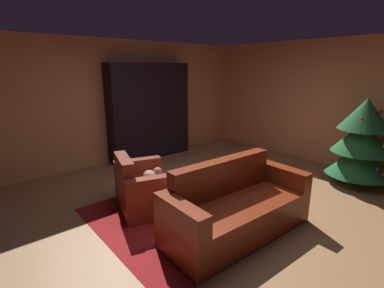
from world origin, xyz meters
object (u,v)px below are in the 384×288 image
bottle_on_table (205,180)px  decorated_tree (361,141)px  couch_red (236,209)px  armchair_red (143,189)px  coffee_table (193,191)px  book_stack_on_table (196,184)px  bookshelf_unit (154,112)px

bottle_on_table → decorated_tree: (0.88, 2.86, 0.24)m
couch_red → armchair_red: bearing=-157.4°
coffee_table → book_stack_on_table: (0.04, 0.03, 0.10)m
couch_red → bottle_on_table: (-0.52, -0.04, 0.24)m
armchair_red → bottle_on_table: armchair_red is taller
book_stack_on_table → decorated_tree: (0.91, 2.99, 0.28)m
bottle_on_table → decorated_tree: 3.00m
book_stack_on_table → bottle_on_table: 0.14m
bookshelf_unit → couch_red: 3.59m
armchair_red → book_stack_on_table: armchair_red is taller
bookshelf_unit → coffee_table: 3.08m
couch_red → bottle_on_table: 0.57m
armchair_red → bottle_on_table: (0.80, 0.51, 0.26)m
armchair_red → couch_red: 1.43m
coffee_table → couch_red: bearing=18.9°
coffee_table → armchair_red: bearing=-154.5°
couch_red → book_stack_on_table: (-0.56, -0.17, 0.20)m
book_stack_on_table → bottle_on_table: (0.04, 0.13, 0.04)m
armchair_red → bottle_on_table: bearing=32.3°
armchair_red → couch_red: size_ratio=0.59×
bookshelf_unit → coffee_table: bearing=-23.5°
armchair_red → decorated_tree: bearing=63.5°
bookshelf_unit → couch_red: size_ratio=1.07×
armchair_red → coffee_table: 0.81m
coffee_table → bottle_on_table: 0.23m
book_stack_on_table → bottle_on_table: bottle_on_table is taller
armchair_red → decorated_tree: decorated_tree is taller
book_stack_on_table → bottle_on_table: bearing=73.7°
armchair_red → book_stack_on_table: bearing=26.2°
decorated_tree → bottle_on_table: bearing=-107.0°
couch_red → decorated_tree: decorated_tree is taller
armchair_red → bookshelf_unit: bearing=142.9°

